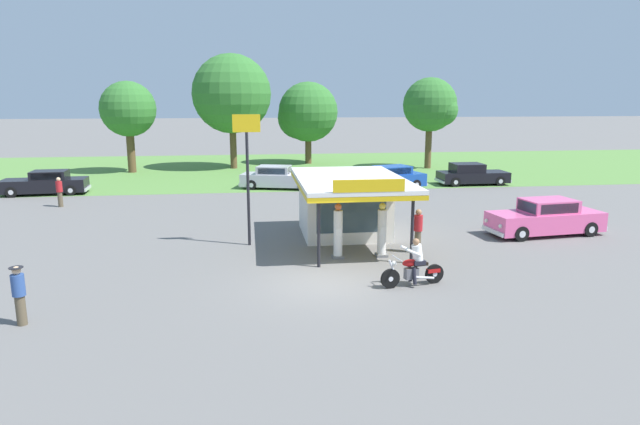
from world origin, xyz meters
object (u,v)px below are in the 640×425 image
Objects in this scene: featured_classic_sedan at (545,218)px; bystander_chatting_near_pumps at (59,191)px; motorcycle_with_rider at (414,266)px; parked_car_back_row_far_left at (46,183)px; parked_car_back_row_left at (388,179)px; roadside_pole_sign at (247,158)px; gas_pump_offside at (382,232)px; gas_pump_nearside at (338,233)px; parked_car_back_row_centre at (472,175)px; bystander_leaning_by_kiosk at (19,294)px; bystander_standing_back_lot at (418,230)px; parked_car_second_row_spare at (279,178)px.

bystander_chatting_near_pumps is (-23.51, 9.43, 0.14)m from featured_classic_sedan.
motorcycle_with_rider is 26.62m from parked_car_back_row_far_left.
parked_car_back_row_left is at bearing 106.59° from featured_classic_sedan.
featured_classic_sedan reaches higher than motorcycle_with_rider.
gas_pump_offside is at bearing -24.99° from roadside_pole_sign.
gas_pump_nearside is 20.59m from parked_car_back_row_centre.
bystander_leaning_by_kiosk is 17.52m from bystander_chatting_near_pumps.
bystander_standing_back_lot is (12.66, 5.44, 0.05)m from bystander_leaning_by_kiosk.
gas_pump_nearside is 10.73m from bystander_leaning_by_kiosk.
gas_pump_nearside is 1.01× the size of gas_pump_offside.
parked_car_second_row_spare is 13.51m from parked_car_back_row_centre.
gas_pump_nearside is at bearing -85.41° from parked_car_second_row_spare.
bystander_chatting_near_pumps reaches higher than parked_car_back_row_centre.
bystander_standing_back_lot is (19.25, -15.90, 0.24)m from parked_car_back_row_far_left.
motorcycle_with_rider is at bearing -47.54° from roadside_pole_sign.
bystander_chatting_near_pumps is (-12.45, -4.74, 0.18)m from parked_car_second_row_spare.
roadside_pole_sign reaches higher than parked_car_second_row_spare.
motorcycle_with_rider is 0.41× the size of featured_classic_sedan.
parked_car_back_row_far_left is 3.23× the size of bystander_leaning_by_kiosk.
parked_car_back_row_left is at bearing 74.78° from gas_pump_offside.
featured_classic_sedan is at bearing 17.87° from bystander_standing_back_lot.
parked_car_second_row_spare is (-3.03, 16.60, -0.27)m from gas_pump_offside.
roadside_pole_sign is at bearing -125.26° from parked_car_back_row_left.
motorcycle_with_rider is 0.40× the size of parked_car_second_row_spare.
gas_pump_offside is 19.63m from parked_car_back_row_centre.
motorcycle_with_rider is 8.34m from roadside_pole_sign.
parked_car_second_row_spare is 1.00× the size of parked_car_back_row_left.
motorcycle_with_rider is at bearing -117.11° from parked_car_back_row_centre.
gas_pump_offside reaches higher than motorcycle_with_rider.
gas_pump_offside reaches higher than featured_classic_sedan.
bystander_standing_back_lot is (4.56, -16.27, 0.23)m from parked_car_second_row_spare.
bystander_standing_back_lot is 7.36m from roadside_pole_sign.
parked_car_back_row_centre is 30.63m from bystander_leaning_by_kiosk.
bystander_leaning_by_kiosk is at bearing -156.74° from bystander_standing_back_lot.
gas_pump_offside is 0.38× the size of parked_car_back_row_left.
parked_car_back_row_far_left is at bearing 151.81° from featured_classic_sedan.
roadside_pole_sign reaches higher than motorcycle_with_rider.
parked_car_second_row_spare is 3.34× the size of bystander_leaning_by_kiosk.
bystander_chatting_near_pumps is at bearing 145.87° from bystander_standing_back_lot.
motorcycle_with_rider is 0.42× the size of parked_car_back_row_far_left.
gas_pump_offside is at bearing -167.70° from bystander_standing_back_lot.
parked_car_back_row_far_left is 4.92m from bystander_chatting_near_pumps.
roadside_pole_sign is (-5.03, 2.34, 2.63)m from gas_pump_offside.
parked_car_back_row_centre is at bearing 10.34° from bystander_chatting_near_pumps.
parked_car_back_row_far_left is at bearing 134.61° from gas_pump_nearside.
parked_car_back_row_far_left is 22.34m from bystander_leaning_by_kiosk.
bystander_chatting_near_pumps reaches higher than bystander_leaning_by_kiosk.
gas_pump_offside is 1.26× the size of bystander_chatting_near_pumps.
motorcycle_with_rider is 1.35× the size of bystander_leaning_by_kiosk.
bystander_leaning_by_kiosk is (-8.10, -21.71, 0.18)m from parked_car_second_row_spare.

